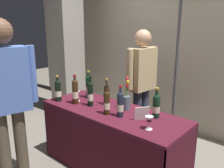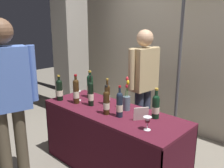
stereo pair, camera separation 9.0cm
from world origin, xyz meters
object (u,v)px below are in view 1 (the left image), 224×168
object	(u,v)px
featured_wine_bottle	(90,94)
wine_glass_mid	(149,120)
wine_glass_near_vendor	(77,94)
flower_vase	(127,100)
taster_foreground_right	(6,93)
concrete_pillar	(65,19)
vendor_presenter	(142,79)
tasting_table	(112,130)
booth_signpost	(178,37)
display_bottle_0	(120,104)

from	to	relation	value
featured_wine_bottle	wine_glass_mid	bearing A→B (deg)	-5.38
wine_glass_near_vendor	flower_vase	size ratio (longest dim) A/B	0.32
taster_foreground_right	concrete_pillar	bearing A→B (deg)	50.23
wine_glass_mid	vendor_presenter	xyz separation A→B (m)	(-0.69, 0.88, 0.11)
tasting_table	taster_foreground_right	bearing A→B (deg)	-120.06
wine_glass_mid	flower_vase	bearing A→B (deg)	150.82
featured_wine_bottle	wine_glass_near_vendor	distance (m)	0.26
vendor_presenter	tasting_table	bearing A→B (deg)	15.38
wine_glass_near_vendor	featured_wine_bottle	bearing A→B (deg)	-3.07
concrete_pillar	vendor_presenter	distance (m)	1.86
concrete_pillar	featured_wine_bottle	distance (m)	1.95
tasting_table	wine_glass_near_vendor	xyz separation A→B (m)	(-0.54, -0.04, 0.32)
featured_wine_bottle	wine_glass_near_vendor	world-z (taller)	featured_wine_bottle
featured_wine_bottle	booth_signpost	size ratio (longest dim) A/B	0.15
flower_vase	taster_foreground_right	bearing A→B (deg)	-121.62
wine_glass_mid	taster_foreground_right	distance (m)	1.35
concrete_pillar	display_bottle_0	distance (m)	2.34
wine_glass_near_vendor	tasting_table	bearing A→B (deg)	4.48
wine_glass_near_vendor	wine_glass_mid	bearing A→B (deg)	-4.85
concrete_pillar	booth_signpost	size ratio (longest dim) A/B	1.46
featured_wine_bottle	display_bottle_0	distance (m)	0.46
featured_wine_bottle	flower_vase	bearing A→B (deg)	24.16
concrete_pillar	wine_glass_mid	distance (m)	2.71
featured_wine_bottle	wine_glass_near_vendor	size ratio (longest dim) A/B	2.93
concrete_pillar	vendor_presenter	xyz separation A→B (m)	(1.68, -0.08, -0.79)
featured_wine_bottle	wine_glass_mid	distance (m)	0.85
tasting_table	booth_signpost	world-z (taller)	booth_signpost
wine_glass_mid	vendor_presenter	size ratio (longest dim) A/B	0.08
concrete_pillar	tasting_table	world-z (taller)	concrete_pillar
flower_vase	vendor_presenter	distance (m)	0.68
featured_wine_bottle	display_bottle_0	bearing A→B (deg)	-2.69
wine_glass_mid	vendor_presenter	world-z (taller)	vendor_presenter
concrete_pillar	taster_foreground_right	world-z (taller)	concrete_pillar
flower_vase	vendor_presenter	xyz separation A→B (m)	(-0.24, 0.63, 0.09)
vendor_presenter	taster_foreground_right	distance (m)	1.70
featured_wine_bottle	vendor_presenter	xyz separation A→B (m)	(0.16, 0.80, 0.06)
tasting_table	flower_vase	distance (m)	0.38
display_bottle_0	vendor_presenter	size ratio (longest dim) A/B	0.21
featured_wine_bottle	vendor_presenter	size ratio (longest dim) A/B	0.22
featured_wine_bottle	taster_foreground_right	xyz separation A→B (m)	(-0.24, -0.85, 0.16)
display_bottle_0	wine_glass_near_vendor	bearing A→B (deg)	177.18
concrete_pillar	wine_glass_mid	world-z (taller)	concrete_pillar
concrete_pillar	wine_glass_near_vendor	bearing A→B (deg)	-34.33
wine_glass_near_vendor	booth_signpost	distance (m)	1.52
wine_glass_near_vendor	wine_glass_mid	distance (m)	1.11
booth_signpost	concrete_pillar	bearing A→B (deg)	-171.31
featured_wine_bottle	display_bottle_0	size ratio (longest dim) A/B	1.08
wine_glass_near_vendor	taster_foreground_right	xyz separation A→B (m)	(0.01, -0.86, 0.22)
featured_wine_bottle	booth_signpost	xyz separation A→B (m)	(0.46, 1.18, 0.60)
concrete_pillar	vendor_presenter	bearing A→B (deg)	-2.60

